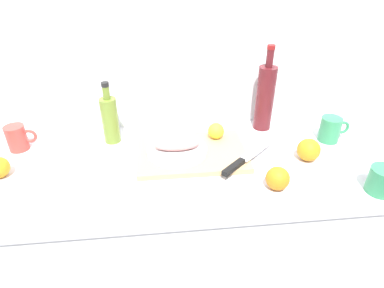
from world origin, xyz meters
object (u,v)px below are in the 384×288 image
at_px(chef_knife, 242,160).
at_px(fish_fillet, 177,144).
at_px(coffee_mug_2, 383,181).
at_px(lemon_0, 216,131).
at_px(coffee_mug_1, 18,138).
at_px(white_plate, 177,150).
at_px(olive_oil_bottle, 110,119).
at_px(wine_bottle, 265,97).
at_px(cutting_board, 192,153).
at_px(coffee_mug_0, 331,129).

bearing_deg(chef_knife, fish_fillet, 114.52).
xyz_separation_m(chef_knife, coffee_mug_2, (0.41, -0.18, 0.01)).
bearing_deg(lemon_0, coffee_mug_1, 177.75).
bearing_deg(chef_knife, white_plate, 114.52).
distance_m(olive_oil_bottle, coffee_mug_1, 0.36).
bearing_deg(olive_oil_bottle, coffee_mug_2, -25.08).
bearing_deg(olive_oil_bottle, lemon_0, -7.61).
distance_m(fish_fillet, chef_knife, 0.25).
height_order(fish_fillet, lemon_0, lemon_0).
height_order(white_plate, olive_oil_bottle, olive_oil_bottle).
xyz_separation_m(chef_knife, coffee_mug_1, (-0.83, 0.21, 0.02)).
bearing_deg(fish_fillet, wine_bottle, 26.41).
bearing_deg(white_plate, cutting_board, 0.68).
distance_m(lemon_0, olive_oil_bottle, 0.42).
distance_m(chef_knife, olive_oil_bottle, 0.54).
bearing_deg(cutting_board, coffee_mug_0, 5.45).
bearing_deg(fish_fillet, lemon_0, 28.39).
height_order(cutting_board, olive_oil_bottle, olive_oil_bottle).
bearing_deg(coffee_mug_2, coffee_mug_0, 92.77).
height_order(fish_fillet, coffee_mug_2, coffee_mug_2).
distance_m(olive_oil_bottle, coffee_mug_0, 0.88).
bearing_deg(coffee_mug_0, wine_bottle, 150.67).
relative_size(cutting_board, chef_knife, 1.73).
height_order(coffee_mug_1, coffee_mug_2, coffee_mug_1).
height_order(chef_knife, coffee_mug_1, coffee_mug_1).
height_order(cutting_board, coffee_mug_0, coffee_mug_0).
distance_m(white_plate, olive_oil_bottle, 0.30).
relative_size(chef_knife, coffee_mug_1, 2.05).
xyz_separation_m(lemon_0, wine_bottle, (0.22, 0.10, 0.09)).
xyz_separation_m(white_plate, coffee_mug_0, (0.62, 0.05, 0.02)).
height_order(cutting_board, coffee_mug_2, coffee_mug_2).
height_order(fish_fillet, wine_bottle, wine_bottle).
relative_size(wine_bottle, coffee_mug_0, 2.96).
relative_size(cutting_board, olive_oil_bottle, 1.62).
relative_size(white_plate, coffee_mug_2, 1.74).
bearing_deg(coffee_mug_2, fish_fillet, 156.74).
bearing_deg(olive_oil_bottle, coffee_mug_0, -5.73).
xyz_separation_m(cutting_board, white_plate, (-0.06, -0.00, 0.02)).
bearing_deg(coffee_mug_1, wine_bottle, 4.19).
distance_m(fish_fillet, coffee_mug_2, 0.69).
bearing_deg(cutting_board, wine_bottle, 30.14).
bearing_deg(lemon_0, olive_oil_bottle, 172.39).
height_order(chef_knife, wine_bottle, wine_bottle).
relative_size(lemon_0, coffee_mug_0, 0.53).
relative_size(fish_fillet, wine_bottle, 0.47).
bearing_deg(olive_oil_bottle, fish_fillet, -29.43).
bearing_deg(white_plate, coffee_mug_1, 169.03).
distance_m(cutting_board, white_plate, 0.06).
bearing_deg(coffee_mug_2, coffee_mug_1, 162.52).
distance_m(wine_bottle, coffee_mug_1, 0.99).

